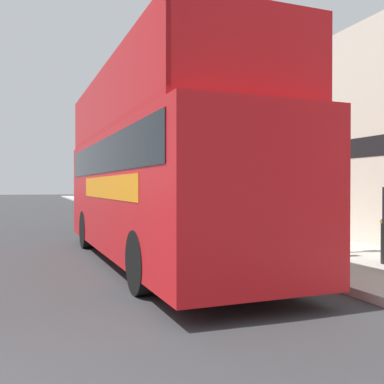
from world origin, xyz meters
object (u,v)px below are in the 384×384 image
(pedestrian_third, at_px, (323,214))
(lamp_post_nearest, at_px, (284,105))
(tour_bus, at_px, (155,180))
(parked_car_ahead_of_bus, at_px, (127,213))
(lamp_post_second, at_px, (170,138))

(pedestrian_third, relative_size, lamp_post_nearest, 0.32)
(tour_bus, xyz_separation_m, parked_car_ahead_of_bus, (0.91, 7.68, -1.19))
(parked_car_ahead_of_bus, bearing_deg, lamp_post_nearest, -80.30)
(pedestrian_third, distance_m, lamp_post_second, 9.39)
(parked_car_ahead_of_bus, xyz_separation_m, pedestrian_third, (2.51, -9.24, 0.44))
(parked_car_ahead_of_bus, bearing_deg, pedestrian_third, -76.59)
(parked_car_ahead_of_bus, distance_m, pedestrian_third, 9.59)
(lamp_post_nearest, bearing_deg, tour_bus, 157.76)
(lamp_post_nearest, xyz_separation_m, lamp_post_second, (-0.08, 8.53, 0.12))
(pedestrian_third, bearing_deg, tour_bus, 155.45)
(parked_car_ahead_of_bus, distance_m, lamp_post_second, 3.47)
(tour_bus, relative_size, parked_car_ahead_of_bus, 2.27)
(parked_car_ahead_of_bus, height_order, lamp_post_second, lamp_post_second)
(lamp_post_second, bearing_deg, parked_car_ahead_of_bus, 171.75)
(tour_bus, xyz_separation_m, pedestrian_third, (3.43, -1.57, -0.76))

